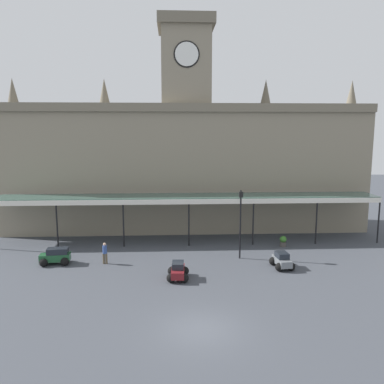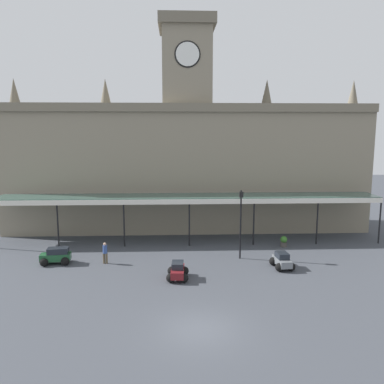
{
  "view_description": "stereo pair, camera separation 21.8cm",
  "coord_description": "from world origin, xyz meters",
  "px_view_note": "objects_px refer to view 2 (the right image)",
  "views": [
    {
      "loc": [
        -1.42,
        -18.71,
        10.15
      ],
      "look_at": [
        0.0,
        9.37,
        5.74
      ],
      "focal_mm": 36.4,
      "sensor_mm": 36.0,
      "label": 1
    },
    {
      "loc": [
        -1.2,
        -18.72,
        10.15
      ],
      "look_at": [
        0.0,
        9.37,
        5.74
      ],
      "focal_mm": 36.4,
      "sensor_mm": 36.0,
      "label": 2
    }
  ],
  "objects_px": {
    "car_green_estate": "(56,257)",
    "victorian_lamppost": "(241,217)",
    "car_grey_sedan": "(282,262)",
    "car_maroon_sedan": "(178,272)",
    "pedestrian_near_entrance": "(105,252)",
    "planter_forecourt_centre": "(284,241)"
  },
  "relations": [
    {
      "from": "car_green_estate",
      "to": "victorian_lamppost",
      "type": "bearing_deg",
      "value": 2.66
    },
    {
      "from": "pedestrian_near_entrance",
      "to": "planter_forecourt_centre",
      "type": "distance_m",
      "value": 15.49
    },
    {
      "from": "car_green_estate",
      "to": "victorian_lamppost",
      "type": "xyz_separation_m",
      "value": [
        14.39,
        0.67,
        2.85
      ]
    },
    {
      "from": "car_maroon_sedan",
      "to": "pedestrian_near_entrance",
      "type": "distance_m",
      "value": 6.55
    },
    {
      "from": "pedestrian_near_entrance",
      "to": "planter_forecourt_centre",
      "type": "bearing_deg",
      "value": 14.11
    },
    {
      "from": "car_maroon_sedan",
      "to": "victorian_lamppost",
      "type": "xyz_separation_m",
      "value": [
        5.03,
        4.15,
        2.91
      ]
    },
    {
      "from": "car_grey_sedan",
      "to": "victorian_lamppost",
      "type": "height_order",
      "value": "victorian_lamppost"
    },
    {
      "from": "car_grey_sedan",
      "to": "victorian_lamppost",
      "type": "relative_size",
      "value": 0.38
    },
    {
      "from": "car_maroon_sedan",
      "to": "car_green_estate",
      "type": "xyz_separation_m",
      "value": [
        -9.35,
        3.48,
        0.06
      ]
    },
    {
      "from": "car_green_estate",
      "to": "planter_forecourt_centre",
      "type": "distance_m",
      "value": 19.15
    },
    {
      "from": "car_green_estate",
      "to": "victorian_lamppost",
      "type": "distance_m",
      "value": 14.68
    },
    {
      "from": "car_grey_sedan",
      "to": "pedestrian_near_entrance",
      "type": "bearing_deg",
      "value": 173.25
    },
    {
      "from": "car_maroon_sedan",
      "to": "car_grey_sedan",
      "type": "xyz_separation_m",
      "value": [
        7.81,
        1.81,
        0.0
      ]
    },
    {
      "from": "car_grey_sedan",
      "to": "victorian_lamppost",
      "type": "xyz_separation_m",
      "value": [
        -2.78,
        2.34,
        2.91
      ]
    },
    {
      "from": "car_green_estate",
      "to": "pedestrian_near_entrance",
      "type": "bearing_deg",
      "value": -1.23
    },
    {
      "from": "pedestrian_near_entrance",
      "to": "victorian_lamppost",
      "type": "distance_m",
      "value": 10.94
    },
    {
      "from": "car_green_estate",
      "to": "pedestrian_near_entrance",
      "type": "height_order",
      "value": "pedestrian_near_entrance"
    },
    {
      "from": "car_maroon_sedan",
      "to": "victorian_lamppost",
      "type": "relative_size",
      "value": 0.38
    },
    {
      "from": "car_grey_sedan",
      "to": "pedestrian_near_entrance",
      "type": "xyz_separation_m",
      "value": [
        -13.4,
        1.59,
        0.41
      ]
    },
    {
      "from": "car_grey_sedan",
      "to": "car_maroon_sedan",
      "type": "bearing_deg",
      "value": -166.94
    },
    {
      "from": "car_maroon_sedan",
      "to": "car_green_estate",
      "type": "height_order",
      "value": "car_green_estate"
    },
    {
      "from": "car_green_estate",
      "to": "car_grey_sedan",
      "type": "xyz_separation_m",
      "value": [
        17.17,
        -1.67,
        -0.06
      ]
    }
  ]
}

